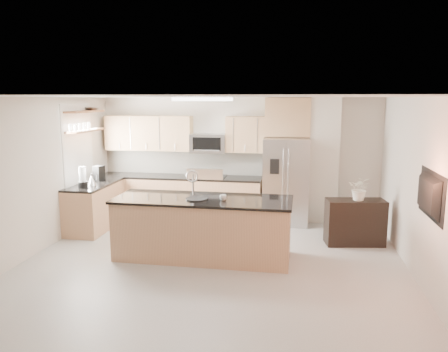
% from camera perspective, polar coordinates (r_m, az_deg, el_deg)
% --- Properties ---
extents(floor, '(6.50, 6.50, 0.00)m').
position_cam_1_polar(floor, '(6.70, -2.14, -12.50)').
color(floor, '#ADA9A5').
rests_on(floor, ground).
extents(ceiling, '(6.00, 6.50, 0.02)m').
position_cam_1_polar(ceiling, '(6.18, -2.30, 10.33)').
color(ceiling, white).
rests_on(ceiling, wall_back).
extents(wall_back, '(6.00, 0.02, 2.60)m').
position_cam_1_polar(wall_back, '(9.48, 1.79, 2.38)').
color(wall_back, beige).
rests_on(wall_back, floor).
extents(wall_front, '(6.00, 0.02, 2.60)m').
position_cam_1_polar(wall_front, '(3.33, -13.97, -12.73)').
color(wall_front, beige).
rests_on(wall_front, floor).
extents(wall_left, '(0.02, 6.50, 2.60)m').
position_cam_1_polar(wall_left, '(7.52, -25.22, -0.63)').
color(wall_left, beige).
rests_on(wall_left, floor).
extents(wall_right, '(0.02, 6.50, 2.60)m').
position_cam_1_polar(wall_right, '(6.42, 25.01, -2.30)').
color(wall_right, beige).
rests_on(wall_right, floor).
extents(back_counter, '(3.55, 0.66, 1.44)m').
position_cam_1_polar(back_counter, '(9.56, -5.80, -2.64)').
color(back_counter, tan).
rests_on(back_counter, floor).
extents(left_counter, '(0.66, 1.50, 0.92)m').
position_cam_1_polar(left_counter, '(9.08, -16.51, -3.77)').
color(left_counter, tan).
rests_on(left_counter, floor).
extents(range, '(0.76, 0.64, 1.14)m').
position_cam_1_polar(range, '(9.40, -2.14, -2.80)').
color(range, black).
rests_on(range, floor).
extents(upper_cabinets, '(3.50, 0.33, 0.75)m').
position_cam_1_polar(upper_cabinets, '(9.52, -6.16, 5.54)').
color(upper_cabinets, tan).
rests_on(upper_cabinets, wall_back).
extents(microwave, '(0.76, 0.40, 0.40)m').
position_cam_1_polar(microwave, '(9.34, -2.03, 4.30)').
color(microwave, '#ACACAF').
rests_on(microwave, upper_cabinets).
extents(refrigerator, '(0.92, 0.78, 1.78)m').
position_cam_1_polar(refrigerator, '(9.09, 8.09, -0.67)').
color(refrigerator, '#ACACAF').
rests_on(refrigerator, floor).
extents(partition_column, '(0.60, 0.30, 2.60)m').
position_cam_1_polar(partition_column, '(9.26, 12.90, 1.95)').
color(partition_column, silver).
rests_on(partition_column, floor).
extents(window, '(0.04, 1.15, 1.65)m').
position_cam_1_polar(window, '(9.02, -18.61, 3.70)').
color(window, white).
rests_on(window, wall_left).
extents(shelf_lower, '(0.30, 1.20, 0.04)m').
position_cam_1_polar(shelf_lower, '(9.02, -17.71, 5.67)').
color(shelf_lower, '#91603A').
rests_on(shelf_lower, wall_left).
extents(shelf_upper, '(0.30, 1.20, 0.04)m').
position_cam_1_polar(shelf_upper, '(9.00, -17.84, 8.02)').
color(shelf_upper, '#91603A').
rests_on(shelf_upper, wall_left).
extents(ceiling_fixture, '(1.00, 0.50, 0.06)m').
position_cam_1_polar(ceiling_fixture, '(7.83, -2.77, 9.99)').
color(ceiling_fixture, white).
rests_on(ceiling_fixture, ceiling).
extents(island, '(2.87, 1.05, 1.41)m').
position_cam_1_polar(island, '(7.16, -2.76, -6.76)').
color(island, tan).
rests_on(island, floor).
extents(credenza, '(1.07, 0.58, 0.81)m').
position_cam_1_polar(credenza, '(8.14, 16.73, -5.79)').
color(credenza, black).
rests_on(credenza, floor).
extents(cup, '(0.15, 0.15, 0.09)m').
position_cam_1_polar(cup, '(6.88, -0.12, -2.83)').
color(cup, white).
rests_on(cup, island).
extents(platter, '(0.43, 0.43, 0.02)m').
position_cam_1_polar(platter, '(6.96, -3.59, -2.99)').
color(platter, black).
rests_on(platter, island).
extents(blender, '(0.17, 0.17, 0.40)m').
position_cam_1_polar(blender, '(8.57, -18.00, -0.32)').
color(blender, black).
rests_on(blender, left_counter).
extents(kettle, '(0.18, 0.18, 0.23)m').
position_cam_1_polar(kettle, '(8.78, -16.92, -0.51)').
color(kettle, '#ACACAF').
rests_on(kettle, left_counter).
extents(coffee_maker, '(0.21, 0.23, 0.31)m').
position_cam_1_polar(coffee_maker, '(9.22, -16.03, 0.30)').
color(coffee_maker, black).
rests_on(coffee_maker, left_counter).
extents(bowl, '(0.40, 0.40, 0.08)m').
position_cam_1_polar(bowl, '(9.30, -16.91, 8.48)').
color(bowl, '#ACACAF').
rests_on(bowl, shelf_upper).
extents(flower_vase, '(0.67, 0.62, 0.63)m').
position_cam_1_polar(flower_vase, '(7.95, 17.39, -0.84)').
color(flower_vase, silver).
rests_on(flower_vase, credenza).
extents(television, '(0.14, 1.08, 0.62)m').
position_cam_1_polar(television, '(6.20, 24.72, -2.23)').
color(television, black).
rests_on(television, wall_right).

